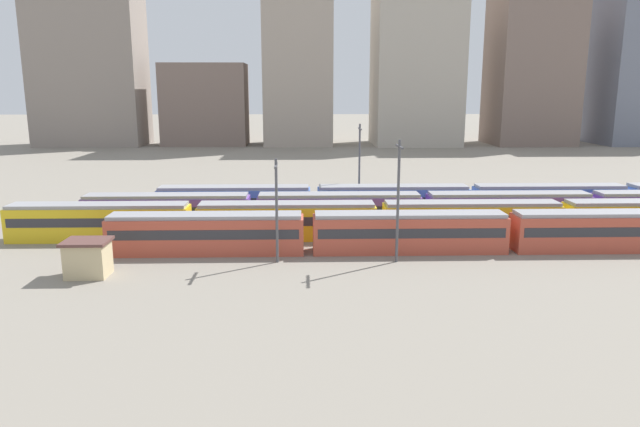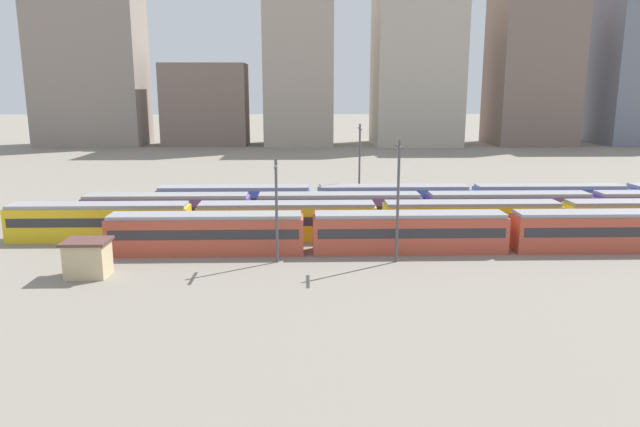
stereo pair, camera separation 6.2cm
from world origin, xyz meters
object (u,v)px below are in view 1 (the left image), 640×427
(train_track_0, at_px, (509,231))
(train_track_2, at_px, (424,209))
(catenary_pole_0, at_px, (277,205))
(train_track_3, at_px, (626,199))
(catenary_pole_2, at_px, (398,196))
(catenary_pole_1, at_px, (359,164))
(signal_hut, at_px, (88,258))
(train_track_1, at_px, (379,220))

(train_track_0, bearing_deg, train_track_2, 119.81)
(train_track_2, height_order, catenary_pole_0, catenary_pole_0)
(train_track_0, xyz_separation_m, train_track_2, (-5.96, 10.40, 0.00))
(train_track_2, height_order, train_track_3, same)
(train_track_3, height_order, catenary_pole_2, catenary_pole_2)
(catenary_pole_1, xyz_separation_m, signal_hut, (-24.49, -25.35, -4.43))
(signal_hut, bearing_deg, train_track_3, 21.42)
(train_track_2, bearing_deg, catenary_pole_1, 127.69)
(catenary_pole_0, height_order, signal_hut, catenary_pole_0)
(catenary_pole_1, bearing_deg, catenary_pole_2, -86.68)
(catenary_pole_0, bearing_deg, train_track_1, 39.50)
(catenary_pole_0, bearing_deg, train_track_0, 8.18)
(train_track_0, height_order, catenary_pole_2, catenary_pole_2)
(catenary_pole_0, relative_size, catenary_pole_2, 0.85)
(catenary_pole_1, bearing_deg, catenary_pole_0, -112.93)
(catenary_pole_2, bearing_deg, train_track_1, 93.00)
(train_track_0, height_order, catenary_pole_0, catenary_pole_0)
(train_track_3, xyz_separation_m, catenary_pole_0, (-41.36, -18.71, 3.23))
(catenary_pole_1, distance_m, catenary_pole_2, 22.08)
(train_track_1, relative_size, catenary_pole_1, 6.88)
(train_track_1, distance_m, train_track_2, 7.65)
(train_track_2, bearing_deg, catenary_pole_0, -139.28)
(catenary_pole_2, distance_m, signal_hut, 26.35)
(signal_hut, bearing_deg, train_track_0, 10.14)
(train_track_3, height_order, catenary_pole_1, catenary_pole_1)
(train_track_2, height_order, catenary_pole_1, catenary_pole_1)
(train_track_1, xyz_separation_m, catenary_pole_1, (-0.83, 13.55, 4.08))
(train_track_2, bearing_deg, train_track_0, -60.19)
(catenary_pole_2, bearing_deg, signal_hut, -172.70)
(train_track_0, relative_size, train_track_1, 1.00)
(train_track_3, height_order, signal_hut, train_track_3)
(train_track_1, distance_m, catenary_pole_0, 13.46)
(train_track_2, xyz_separation_m, catenary_pole_1, (-6.45, 8.35, 4.08))
(catenary_pole_0, bearing_deg, signal_hut, -167.11)
(train_track_2, relative_size, catenary_pole_0, 8.13)
(train_track_3, relative_size, signal_hut, 31.25)
(train_track_0, distance_m, train_track_1, 12.69)
(train_track_2, height_order, signal_hut, train_track_2)
(train_track_1, relative_size, signal_hut, 20.75)
(catenary_pole_2, xyz_separation_m, signal_hut, (-25.77, -3.30, -4.40))
(train_track_0, xyz_separation_m, catenary_pole_0, (-21.66, -3.11, 3.23))
(train_track_2, distance_m, signal_hut, 35.30)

